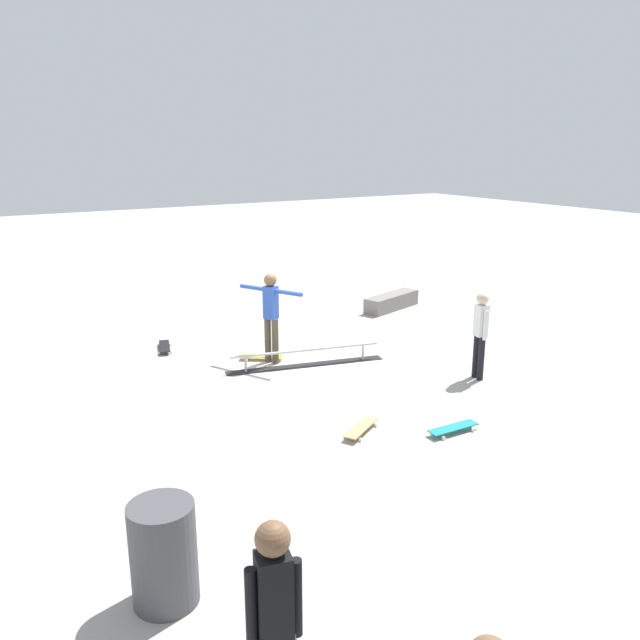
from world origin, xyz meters
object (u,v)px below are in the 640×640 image
at_px(skateboard_main, 262,356).
at_px(grind_rail, 306,358).
at_px(loose_skateboard_black, 164,346).
at_px(loose_skateboard_natural, 361,428).
at_px(bystander_black_shirt, 275,622).
at_px(trash_bin, 164,554).
at_px(skate_ledge, 392,302).
at_px(skater_main, 271,312).
at_px(bystander_white_shirt, 480,331).
at_px(loose_skateboard_teal, 453,428).

bearing_deg(skateboard_main, grind_rail, -17.74).
xyz_separation_m(grind_rail, loose_skateboard_black, (1.93, -2.29, -0.07)).
distance_m(grind_rail, loose_skateboard_natural, 2.97).
bearing_deg(skateboard_main, bystander_black_shirt, -81.15).
bearing_deg(trash_bin, loose_skateboard_natural, -151.24).
bearing_deg(loose_skateboard_black, skate_ledge, 108.66).
xyz_separation_m(skater_main, loose_skateboard_natural, (0.31, 3.35, -0.92)).
relative_size(skate_ledge, trash_bin, 1.76).
distance_m(bystander_white_shirt, loose_skateboard_natural, 3.19).
xyz_separation_m(skater_main, bystander_black_shirt, (3.63, 7.03, -0.02)).
distance_m(bystander_black_shirt, loose_skateboard_teal, 5.42).
relative_size(bystander_white_shirt, bystander_black_shirt, 0.90).
distance_m(bystander_white_shirt, bystander_black_shirt, 7.70).
xyz_separation_m(bystander_white_shirt, loose_skateboard_natural, (3.00, 0.71, -0.80)).
xyz_separation_m(loose_skateboard_black, loose_skateboard_teal, (-2.28, 5.85, 0.00)).
bearing_deg(loose_skateboard_teal, grind_rail, -82.54).
height_order(skate_ledge, bystander_white_shirt, bystander_white_shirt).
bearing_deg(grind_rail, trash_bin, 62.04).
xyz_separation_m(grind_rail, bystander_black_shirt, (4.09, 6.55, 0.83)).
bearing_deg(loose_skateboard_black, loose_skateboard_teal, 38.01).
bearing_deg(loose_skateboard_teal, bystander_black_shirt, 35.79).
xyz_separation_m(loose_skateboard_black, trash_bin, (2.35, 7.09, 0.41)).
distance_m(grind_rail, loose_skateboard_teal, 3.58).
distance_m(grind_rail, skater_main, 1.08).
relative_size(skateboard_main, loose_skateboard_black, 0.94).
bearing_deg(skater_main, skate_ledge, -91.51).
bearing_deg(loose_skateboard_natural, skateboard_main, 56.34).
xyz_separation_m(grind_rail, skate_ledge, (-3.94, -2.49, 0.05)).
height_order(skater_main, trash_bin, skater_main).
relative_size(skate_ledge, loose_skateboard_teal, 2.13).
bearing_deg(skate_ledge, bystander_black_shirt, 48.42).
xyz_separation_m(skate_ledge, bystander_black_shirt, (8.02, 9.04, 0.78)).
distance_m(bystander_black_shirt, trash_bin, 1.83).
relative_size(skate_ledge, loose_skateboard_natural, 2.16).
bearing_deg(grind_rail, bystander_black_shirt, 71.86).
height_order(bystander_black_shirt, loose_skateboard_black, bystander_black_shirt).
relative_size(skate_ledge, loose_skateboard_black, 2.08).
distance_m(grind_rail, skate_ledge, 4.66).
height_order(bystander_white_shirt, loose_skateboard_teal, bystander_white_shirt).
height_order(grind_rail, loose_skateboard_teal, grind_rail).
height_order(skateboard_main, loose_skateboard_teal, same).
xyz_separation_m(skater_main, bystander_white_shirt, (-2.69, 2.63, -0.12)).
distance_m(skateboard_main, bystander_white_shirt, 4.08).
relative_size(skate_ledge, skater_main, 1.00).
height_order(grind_rail, bystander_white_shirt, bystander_white_shirt).
distance_m(skate_ledge, bystander_white_shirt, 4.99).
relative_size(skateboard_main, trash_bin, 0.79).
bearing_deg(bystander_white_shirt, trash_bin, -55.74).
height_order(bystander_white_shirt, loose_skateboard_natural, bystander_white_shirt).
distance_m(skate_ledge, trash_bin, 10.99).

